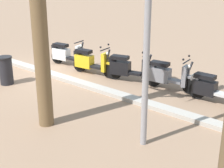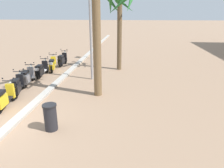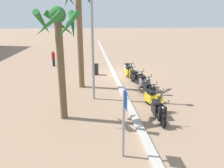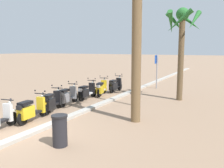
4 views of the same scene
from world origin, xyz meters
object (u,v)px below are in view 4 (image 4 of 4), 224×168
at_px(scooter_black_last_in_row, 115,85).
at_px(scooter_black_second_in_line, 86,92).
at_px(litter_bin, 60,130).
at_px(scooter_grey_lead_nearest, 67,96).
at_px(scooter_yellow_mid_centre, 31,110).
at_px(scooter_yellow_gap_after_mid, 101,88).
at_px(crossing_sign, 157,68).
at_px(street_lamp, 141,21).
at_px(scooter_black_mid_rear, 52,102).
at_px(palm_tree_mid_walkway, 182,32).

xyz_separation_m(scooter_black_last_in_row, scooter_black_second_in_line, (2.93, -0.37, -0.01)).
bearing_deg(litter_bin, scooter_black_last_in_row, -163.95).
xyz_separation_m(scooter_grey_lead_nearest, scooter_yellow_mid_centre, (2.95, 0.46, 0.00)).
bearing_deg(scooter_yellow_gap_after_mid, scooter_black_second_in_line, -7.37).
height_order(scooter_grey_lead_nearest, crossing_sign, crossing_sign).
relative_size(scooter_yellow_gap_after_mid, litter_bin, 1.87).
xyz_separation_m(scooter_yellow_gap_after_mid, scooter_grey_lead_nearest, (3.02, -0.29, 0.01)).
bearing_deg(street_lamp, scooter_grey_lead_nearest, -67.09).
relative_size(scooter_black_last_in_row, scooter_yellow_gap_after_mid, 0.99).
xyz_separation_m(scooter_black_last_in_row, scooter_yellow_gap_after_mid, (1.53, -0.19, 0.00)).
xyz_separation_m(scooter_grey_lead_nearest, scooter_black_mid_rear, (1.43, 0.22, 0.00)).
bearing_deg(scooter_grey_lead_nearest, litter_bin, 34.79).
height_order(scooter_grey_lead_nearest, litter_bin, scooter_grey_lead_nearest).
xyz_separation_m(scooter_black_second_in_line, street_lamp, (0.20, 3.26, 3.74)).
bearing_deg(palm_tree_mid_walkway, scooter_yellow_gap_after_mid, -79.02).
bearing_deg(street_lamp, scooter_yellow_gap_after_mid, -117.51).
bearing_deg(street_lamp, palm_tree_mid_walkway, 149.55).
height_order(scooter_black_mid_rear, scooter_yellow_mid_centre, same).
bearing_deg(scooter_black_second_in_line, scooter_yellow_mid_centre, 4.39).
xyz_separation_m(scooter_grey_lead_nearest, crossing_sign, (-7.19, 2.50, 1.04)).
bearing_deg(scooter_black_last_in_row, scooter_black_mid_rear, -2.48).
bearing_deg(scooter_black_second_in_line, scooter_black_mid_rear, 2.01).
distance_m(scooter_black_mid_rear, scooter_yellow_mid_centre, 1.54).
bearing_deg(scooter_black_mid_rear, street_lamp, 132.21).
distance_m(scooter_grey_lead_nearest, crossing_sign, 7.68).
bearing_deg(scooter_grey_lead_nearest, street_lamp, 112.91).
xyz_separation_m(scooter_black_second_in_line, scooter_black_mid_rear, (3.06, 0.11, 0.02)).
xyz_separation_m(scooter_black_second_in_line, scooter_grey_lead_nearest, (1.62, -0.11, 0.02)).
relative_size(scooter_yellow_mid_centre, street_lamp, 0.27).
relative_size(scooter_grey_lead_nearest, crossing_sign, 0.74).
xyz_separation_m(crossing_sign, street_lamp, (5.77, 0.87, 2.68)).
bearing_deg(street_lamp, litter_bin, -3.12).
xyz_separation_m(scooter_black_last_in_row, scooter_yellow_mid_centre, (7.50, -0.02, 0.02)).
relative_size(scooter_black_last_in_row, palm_tree_mid_walkway, 0.35).
distance_m(scooter_black_second_in_line, crossing_sign, 6.15).
xyz_separation_m(scooter_yellow_mid_centre, litter_bin, (1.44, 2.59, 0.02)).
distance_m(scooter_yellow_gap_after_mid, litter_bin, 7.91).
relative_size(scooter_black_second_in_line, scooter_black_mid_rear, 1.02).
distance_m(scooter_black_second_in_line, scooter_black_mid_rear, 3.06).
distance_m(scooter_yellow_gap_after_mid, palm_tree_mid_walkway, 5.68).
bearing_deg(scooter_yellow_mid_centre, scooter_grey_lead_nearest, -171.14).
bearing_deg(scooter_grey_lead_nearest, crossing_sign, 160.83).
bearing_deg(crossing_sign, street_lamp, 8.54).
bearing_deg(scooter_black_mid_rear, scooter_yellow_gap_after_mid, 179.05).
height_order(scooter_grey_lead_nearest, scooter_black_mid_rear, same).
xyz_separation_m(scooter_yellow_gap_after_mid, street_lamp, (1.60, 3.07, 3.73)).
height_order(crossing_sign, street_lamp, street_lamp).
height_order(scooter_black_last_in_row, scooter_grey_lead_nearest, same).
xyz_separation_m(scooter_yellow_mid_centre, palm_tree_mid_walkway, (-6.85, 4.36, 3.28)).
height_order(scooter_yellow_mid_centre, palm_tree_mid_walkway, palm_tree_mid_walkway).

